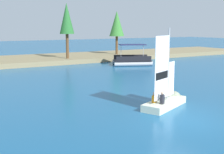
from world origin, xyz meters
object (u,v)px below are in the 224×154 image
object	(u,v)px
shoreline_tree_midright	(117,24)
wooden_dock	(134,61)
shoreline_tree_centre	(67,19)
sailboat	(169,99)
pontoon_boat	(132,60)

from	to	relation	value
shoreline_tree_midright	wooden_dock	size ratio (longest dim) A/B	1.19
shoreline_tree_centre	sailboat	distance (m)	26.25
sailboat	pontoon_boat	bearing A→B (deg)	38.62
wooden_dock	sailboat	bearing A→B (deg)	-119.22
sailboat	shoreline_tree_centre	bearing A→B (deg)	58.71
wooden_dock	sailboat	size ratio (longest dim) A/B	1.08
shoreline_tree_midright	sailboat	distance (m)	30.92
shoreline_tree_centre	wooden_dock	xyz separation A→B (m)	(8.28, -4.55, -5.85)
shoreline_tree_centre	pontoon_boat	size ratio (longest dim) A/B	1.38
shoreline_tree_midright	wooden_dock	world-z (taller)	shoreline_tree_midright
wooden_dock	pontoon_boat	bearing A→B (deg)	-130.13
shoreline_tree_midright	sailboat	size ratio (longest dim) A/B	1.28
wooden_dock	sailboat	world-z (taller)	sailboat
shoreline_tree_centre	wooden_dock	size ratio (longest dim) A/B	1.33
pontoon_boat	wooden_dock	bearing A→B (deg)	72.79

